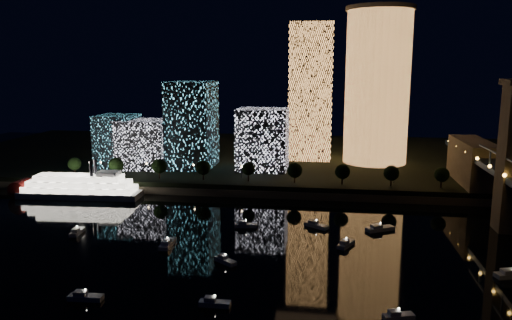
{
  "coord_description": "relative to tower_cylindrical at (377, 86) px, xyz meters",
  "views": [
    {
      "loc": [
        3.46,
        -119.66,
        53.75
      ],
      "look_at": [
        -21.9,
        55.0,
        20.71
      ],
      "focal_mm": 35.0,
      "sensor_mm": 36.0,
      "label": 1
    }
  ],
  "objects": [
    {
      "name": "tower_cylindrical",
      "position": [
        0.0,
        0.0,
        0.0
      ],
      "size": [
        34.0,
        34.0,
        78.11
      ],
      "color": "#FFA451",
      "rests_on": "far_bank"
    },
    {
      "name": "riverboat",
      "position": [
        -128.5,
        -71.33,
        -39.96
      ],
      "size": [
        55.11,
        14.57,
        16.43
      ],
      "color": "silver",
      "rests_on": "ground"
    },
    {
      "name": "tower_rectangular",
      "position": [
        -33.6,
        7.35,
        -3.57
      ],
      "size": [
        22.38,
        22.38,
        71.21
      ],
      "primitive_type": "cube",
      "color": "#FFA451",
      "rests_on": "far_bank"
    },
    {
      "name": "motorboats",
      "position": [
        -37.72,
        -123.06,
        -43.37
      ],
      "size": [
        134.92,
        66.89,
        2.78
      ],
      "color": "silver",
      "rests_on": "ground"
    },
    {
      "name": "street_lamps",
      "position": [
        -61.62,
        -47.25,
        -35.16
      ],
      "size": [
        132.7,
        0.7,
        5.65
      ],
      "color": "black",
      "rests_on": "far_bank"
    },
    {
      "name": "far_bank",
      "position": [
        -27.62,
        18.75,
        -41.68
      ],
      "size": [
        420.0,
        160.0,
        5.0
      ],
      "primitive_type": "cube",
      "color": "black",
      "rests_on": "ground"
    },
    {
      "name": "midrise_blocks",
      "position": [
        -92.15,
        -26.65,
        -22.89
      ],
      "size": [
        93.35,
        29.92,
        41.83
      ],
      "color": "silver",
      "rests_on": "far_bank"
    },
    {
      "name": "esplanade_trees",
      "position": [
        -58.3,
        -53.25,
        -33.71
      ],
      "size": [
        166.04,
        6.7,
        8.85
      ],
      "color": "black",
      "rests_on": "far_bank"
    },
    {
      "name": "seawall",
      "position": [
        -27.62,
        -59.25,
        -42.68
      ],
      "size": [
        420.0,
        6.0,
        3.0
      ],
      "primitive_type": "cube",
      "color": "#6B5E4C",
      "rests_on": "ground"
    },
    {
      "name": "ground",
      "position": [
        -27.62,
        -141.25,
        -44.18
      ],
      "size": [
        520.0,
        520.0,
        0.0
      ],
      "primitive_type": "plane",
      "color": "black",
      "rests_on": "ground"
    }
  ]
}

